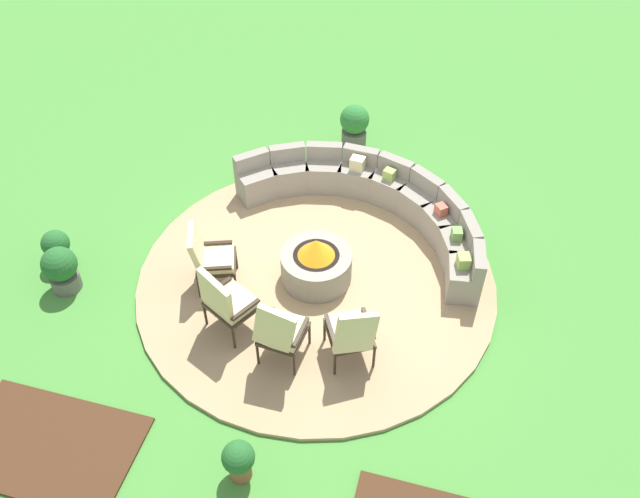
{
  "coord_description": "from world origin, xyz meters",
  "views": [
    {
      "loc": [
        1.75,
        -6.21,
        7.03
      ],
      "look_at": [
        0.0,
        0.2,
        0.45
      ],
      "focal_mm": 37.0,
      "sensor_mm": 36.0,
      "label": 1
    }
  ],
  "objects_px": {
    "curved_stone_bench": "(376,202)",
    "potted_plant_2": "(354,125)",
    "potted_plant_0": "(239,460)",
    "fire_pit": "(316,264)",
    "lounge_chair_back_right": "(352,332)",
    "potted_plant_3": "(57,247)",
    "lounge_chair_front_right": "(226,301)",
    "lounge_chair_front_left": "(209,256)",
    "potted_plant_1": "(61,268)",
    "lounge_chair_back_left": "(280,331)"
  },
  "relations": [
    {
      "from": "lounge_chair_front_left",
      "to": "potted_plant_1",
      "type": "height_order",
      "value": "lounge_chair_front_left"
    },
    {
      "from": "potted_plant_0",
      "to": "potted_plant_2",
      "type": "height_order",
      "value": "potted_plant_2"
    },
    {
      "from": "fire_pit",
      "to": "potted_plant_3",
      "type": "distance_m",
      "value": 3.78
    },
    {
      "from": "curved_stone_bench",
      "to": "potted_plant_3",
      "type": "bearing_deg",
      "value": -153.09
    },
    {
      "from": "curved_stone_bench",
      "to": "lounge_chair_back_right",
      "type": "relative_size",
      "value": 3.88
    },
    {
      "from": "lounge_chair_front_left",
      "to": "lounge_chair_front_right",
      "type": "bearing_deg",
      "value": 15.95
    },
    {
      "from": "lounge_chair_back_left",
      "to": "lounge_chair_back_right",
      "type": "height_order",
      "value": "lounge_chair_back_left"
    },
    {
      "from": "lounge_chair_front_left",
      "to": "potted_plant_2",
      "type": "xyz_separation_m",
      "value": [
        1.16,
        3.84,
        -0.16
      ]
    },
    {
      "from": "lounge_chair_back_left",
      "to": "potted_plant_3",
      "type": "relative_size",
      "value": 1.92
    },
    {
      "from": "potted_plant_0",
      "to": "lounge_chair_front_left",
      "type": "bearing_deg",
      "value": 117.72
    },
    {
      "from": "curved_stone_bench",
      "to": "lounge_chair_back_right",
      "type": "xyz_separation_m",
      "value": [
        0.26,
        -2.76,
        0.23
      ]
    },
    {
      "from": "lounge_chair_back_right",
      "to": "potted_plant_3",
      "type": "relative_size",
      "value": 1.74
    },
    {
      "from": "lounge_chair_front_right",
      "to": "potted_plant_0",
      "type": "height_order",
      "value": "lounge_chair_front_right"
    },
    {
      "from": "fire_pit",
      "to": "potted_plant_3",
      "type": "bearing_deg",
      "value": -170.07
    },
    {
      "from": "lounge_chair_back_right",
      "to": "potted_plant_3",
      "type": "xyz_separation_m",
      "value": [
        -4.52,
        0.59,
        -0.26
      ]
    },
    {
      "from": "lounge_chair_back_right",
      "to": "potted_plant_1",
      "type": "relative_size",
      "value": 1.47
    },
    {
      "from": "fire_pit",
      "to": "lounge_chair_back_left",
      "type": "relative_size",
      "value": 0.87
    },
    {
      "from": "lounge_chair_back_right",
      "to": "potted_plant_2",
      "type": "distance_m",
      "value": 4.72
    },
    {
      "from": "fire_pit",
      "to": "potted_plant_0",
      "type": "bearing_deg",
      "value": -90.5
    },
    {
      "from": "fire_pit",
      "to": "lounge_chair_back_right",
      "type": "distance_m",
      "value": 1.5
    },
    {
      "from": "potted_plant_1",
      "to": "potted_plant_2",
      "type": "xyz_separation_m",
      "value": [
        3.17,
        4.41,
        0.05
      ]
    },
    {
      "from": "lounge_chair_front_right",
      "to": "lounge_chair_back_left",
      "type": "distance_m",
      "value": 0.87
    },
    {
      "from": "lounge_chair_back_left",
      "to": "potted_plant_1",
      "type": "bearing_deg",
      "value": 177.53
    },
    {
      "from": "curved_stone_bench",
      "to": "potted_plant_1",
      "type": "xyz_separation_m",
      "value": [
        -3.94,
        -2.57,
        0.01
      ]
    },
    {
      "from": "potted_plant_1",
      "to": "lounge_chair_front_left",
      "type": "bearing_deg",
      "value": 16.03
    },
    {
      "from": "potted_plant_1",
      "to": "potted_plant_3",
      "type": "distance_m",
      "value": 0.52
    },
    {
      "from": "curved_stone_bench",
      "to": "lounge_chair_front_right",
      "type": "height_order",
      "value": "lounge_chair_front_right"
    },
    {
      "from": "lounge_chair_front_left",
      "to": "potted_plant_0",
      "type": "relative_size",
      "value": 1.73
    },
    {
      "from": "curved_stone_bench",
      "to": "lounge_chair_front_right",
      "type": "relative_size",
      "value": 3.58
    },
    {
      "from": "fire_pit",
      "to": "lounge_chair_front_right",
      "type": "bearing_deg",
      "value": -126.0
    },
    {
      "from": "curved_stone_bench",
      "to": "lounge_chair_back_left",
      "type": "height_order",
      "value": "lounge_chair_back_left"
    },
    {
      "from": "lounge_chair_front_left",
      "to": "potted_plant_1",
      "type": "distance_m",
      "value": 2.1
    },
    {
      "from": "lounge_chair_back_right",
      "to": "potted_plant_3",
      "type": "bearing_deg",
      "value": 144.2
    },
    {
      "from": "lounge_chair_back_right",
      "to": "potted_plant_1",
      "type": "xyz_separation_m",
      "value": [
        -4.2,
        0.19,
        -0.22
      ]
    },
    {
      "from": "lounge_chair_front_left",
      "to": "lounge_chair_back_right",
      "type": "distance_m",
      "value": 2.32
    },
    {
      "from": "lounge_chair_front_right",
      "to": "potted_plant_2",
      "type": "distance_m",
      "value": 4.61
    },
    {
      "from": "potted_plant_1",
      "to": "potted_plant_2",
      "type": "height_order",
      "value": "potted_plant_2"
    },
    {
      "from": "fire_pit",
      "to": "curved_stone_bench",
      "type": "relative_size",
      "value": 0.25
    },
    {
      "from": "potted_plant_0",
      "to": "potted_plant_1",
      "type": "xyz_separation_m",
      "value": [
        -3.38,
        2.03,
        0.05
      ]
    },
    {
      "from": "lounge_chair_front_right",
      "to": "lounge_chair_back_right",
      "type": "height_order",
      "value": "lounge_chair_front_right"
    },
    {
      "from": "lounge_chair_front_left",
      "to": "potted_plant_2",
      "type": "distance_m",
      "value": 4.01
    },
    {
      "from": "lounge_chair_front_right",
      "to": "potted_plant_3",
      "type": "height_order",
      "value": "lounge_chair_front_right"
    },
    {
      "from": "lounge_chair_front_left",
      "to": "lounge_chair_back_right",
      "type": "xyz_separation_m",
      "value": [
        2.19,
        -0.77,
        0.0
      ]
    },
    {
      "from": "curved_stone_bench",
      "to": "lounge_chair_back_left",
      "type": "relative_size",
      "value": 3.51
    },
    {
      "from": "fire_pit",
      "to": "lounge_chair_front_right",
      "type": "height_order",
      "value": "lounge_chair_front_right"
    },
    {
      "from": "fire_pit",
      "to": "potted_plant_1",
      "type": "height_order",
      "value": "fire_pit"
    },
    {
      "from": "lounge_chair_front_left",
      "to": "lounge_chair_back_left",
      "type": "height_order",
      "value": "lounge_chair_back_left"
    },
    {
      "from": "lounge_chair_back_left",
      "to": "lounge_chair_back_right",
      "type": "xyz_separation_m",
      "value": [
        0.85,
        0.24,
        -0.03
      ]
    },
    {
      "from": "curved_stone_bench",
      "to": "potted_plant_2",
      "type": "distance_m",
      "value": 2.0
    },
    {
      "from": "lounge_chair_front_right",
      "to": "lounge_chair_back_left",
      "type": "xyz_separation_m",
      "value": [
        0.82,
        -0.29,
        0.0
      ]
    }
  ]
}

